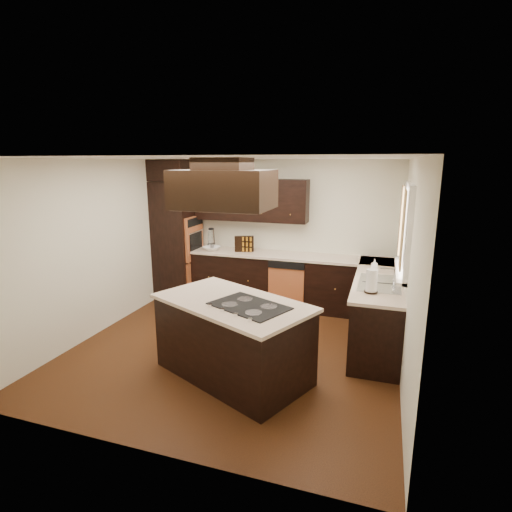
% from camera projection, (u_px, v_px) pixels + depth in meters
% --- Properties ---
extents(floor, '(4.20, 4.20, 0.02)m').
position_uv_depth(floor, '(235.00, 348.00, 5.41)').
color(floor, '#5C3115').
rests_on(floor, ground).
extents(ceiling, '(4.20, 4.20, 0.02)m').
position_uv_depth(ceiling, '(233.00, 157.00, 4.83)').
color(ceiling, white).
rests_on(ceiling, ground).
extents(wall_back, '(4.20, 0.02, 2.50)m').
position_uv_depth(wall_back, '(277.00, 231.00, 7.07)').
color(wall_back, white).
rests_on(wall_back, ground).
extents(wall_front, '(4.20, 0.02, 2.50)m').
position_uv_depth(wall_front, '(139.00, 318.00, 3.17)').
color(wall_front, white).
rests_on(wall_front, ground).
extents(wall_left, '(0.02, 4.20, 2.50)m').
position_uv_depth(wall_left, '(98.00, 247.00, 5.76)').
color(wall_left, white).
rests_on(wall_left, ground).
extents(wall_right, '(0.02, 4.20, 2.50)m').
position_uv_depth(wall_right, '(409.00, 272.00, 4.49)').
color(wall_right, white).
rests_on(wall_right, ground).
extents(oven_column, '(0.65, 0.75, 2.12)m').
position_uv_depth(oven_column, '(177.00, 240.00, 7.28)').
color(oven_column, black).
rests_on(oven_column, floor).
extents(wall_oven_face, '(0.05, 0.62, 0.78)m').
position_uv_depth(wall_oven_face, '(194.00, 238.00, 7.16)').
color(wall_oven_face, '#D26C3B').
rests_on(wall_oven_face, oven_column).
extents(base_cabinets_back, '(2.93, 0.60, 0.88)m').
position_uv_depth(base_cabinets_back, '(274.00, 280.00, 6.96)').
color(base_cabinets_back, black).
rests_on(base_cabinets_back, floor).
extents(base_cabinets_right, '(0.60, 2.40, 0.88)m').
position_uv_depth(base_cabinets_right, '(378.00, 309.00, 5.60)').
color(base_cabinets_right, black).
rests_on(base_cabinets_right, floor).
extents(countertop_back, '(2.93, 0.63, 0.04)m').
position_uv_depth(countertop_back, '(274.00, 255.00, 6.84)').
color(countertop_back, beige).
rests_on(countertop_back, base_cabinets_back).
extents(countertop_right, '(0.63, 2.40, 0.04)m').
position_uv_depth(countertop_right, '(379.00, 278.00, 5.50)').
color(countertop_right, beige).
rests_on(countertop_right, base_cabinets_right).
extents(upper_cabinets, '(2.00, 0.34, 0.72)m').
position_uv_depth(upper_cabinets, '(251.00, 200.00, 6.91)').
color(upper_cabinets, black).
rests_on(upper_cabinets, wall_back).
extents(dishwasher_front, '(0.60, 0.05, 0.72)m').
position_uv_depth(dishwasher_front, '(286.00, 289.00, 6.61)').
color(dishwasher_front, '#D26C3B').
rests_on(dishwasher_front, floor).
extents(window_frame, '(0.06, 1.32, 1.12)m').
position_uv_depth(window_frame, '(407.00, 229.00, 4.91)').
color(window_frame, white).
rests_on(window_frame, wall_right).
extents(window_pane, '(0.00, 1.20, 1.00)m').
position_uv_depth(window_pane, '(409.00, 229.00, 4.91)').
color(window_pane, white).
rests_on(window_pane, wall_right).
extents(curtain_left, '(0.02, 0.34, 0.90)m').
position_uv_depth(curtain_left, '(403.00, 230.00, 4.53)').
color(curtain_left, beige).
rests_on(curtain_left, wall_right).
extents(curtain_right, '(0.02, 0.34, 0.90)m').
position_uv_depth(curtain_right, '(401.00, 220.00, 5.31)').
color(curtain_right, beige).
rests_on(curtain_right, wall_right).
extents(sink_rim, '(0.52, 0.84, 0.01)m').
position_uv_depth(sink_rim, '(379.00, 283.00, 5.16)').
color(sink_rim, silver).
rests_on(sink_rim, countertop_right).
extents(island, '(1.96, 1.58, 0.88)m').
position_uv_depth(island, '(233.00, 340.00, 4.63)').
color(island, black).
rests_on(island, floor).
extents(island_top, '(2.05, 1.66, 0.04)m').
position_uv_depth(island_top, '(232.00, 303.00, 4.52)').
color(island_top, beige).
rests_on(island_top, island).
extents(cooktop, '(0.97, 0.84, 0.01)m').
position_uv_depth(cooktop, '(249.00, 306.00, 4.34)').
color(cooktop, black).
rests_on(cooktop, island_top).
extents(range_hood, '(1.05, 0.72, 0.42)m').
position_uv_depth(range_hood, '(224.00, 189.00, 4.37)').
color(range_hood, black).
rests_on(range_hood, ceiling).
extents(hood_duct, '(0.55, 0.50, 0.13)m').
position_uv_depth(hood_duct, '(223.00, 164.00, 4.31)').
color(hood_duct, black).
rests_on(hood_duct, ceiling).
extents(blender_base, '(0.15, 0.15, 0.10)m').
position_uv_depth(blender_base, '(212.00, 246.00, 7.18)').
color(blender_base, silver).
rests_on(blender_base, countertop_back).
extents(blender_pitcher, '(0.13, 0.13, 0.26)m').
position_uv_depth(blender_pitcher, '(211.00, 237.00, 7.14)').
color(blender_pitcher, silver).
rests_on(blender_pitcher, blender_base).
extents(spice_rack, '(0.33, 0.21, 0.27)m').
position_uv_depth(spice_rack, '(244.00, 244.00, 6.97)').
color(spice_rack, black).
rests_on(spice_rack, countertop_back).
extents(mixing_bowl, '(0.36, 0.36, 0.07)m').
position_uv_depth(mixing_bowl, '(212.00, 248.00, 7.08)').
color(mixing_bowl, white).
rests_on(mixing_bowl, countertop_back).
extents(soap_bottle, '(0.09, 0.09, 0.20)m').
position_uv_depth(soap_bottle, '(374.00, 266.00, 5.65)').
color(soap_bottle, white).
rests_on(soap_bottle, countertop_right).
extents(paper_towel, '(0.16, 0.16, 0.29)m').
position_uv_depth(paper_towel, '(372.00, 281.00, 4.76)').
color(paper_towel, white).
rests_on(paper_towel, countertop_right).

